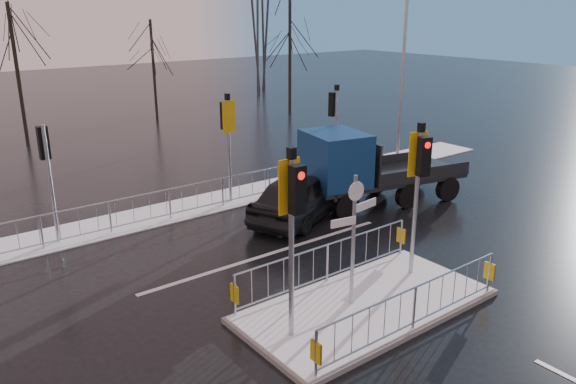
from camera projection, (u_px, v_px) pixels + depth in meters
ground at (366, 308)px, 13.01m from camera, size 120.00×120.00×0.00m
snow_verge at (189, 208)px, 19.48m from camera, size 30.00×2.00×0.04m
lane_markings at (376, 314)px, 12.76m from camera, size 8.00×11.38×0.01m
traffic_island at (366, 293)px, 12.89m from camera, size 6.00×3.04×4.15m
far_kerb_fixtures at (203, 182)px, 18.96m from camera, size 18.00×0.65×3.83m
car_far_lane at (301, 196)px, 18.33m from camera, size 4.93×3.55×1.56m
flatbed_truck at (356, 167)px, 19.21m from camera, size 6.16×3.26×2.71m
tree_far_a at (14, 47)px, 26.91m from camera, size 3.75×3.75×7.08m
tree_far_b at (152, 51)px, 33.25m from camera, size 3.25×3.25×6.14m
tree_far_c at (290, 32)px, 35.32m from camera, size 4.00×4.00×7.55m
street_lamp_right at (404, 62)px, 24.15m from camera, size 1.25×0.18×8.00m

